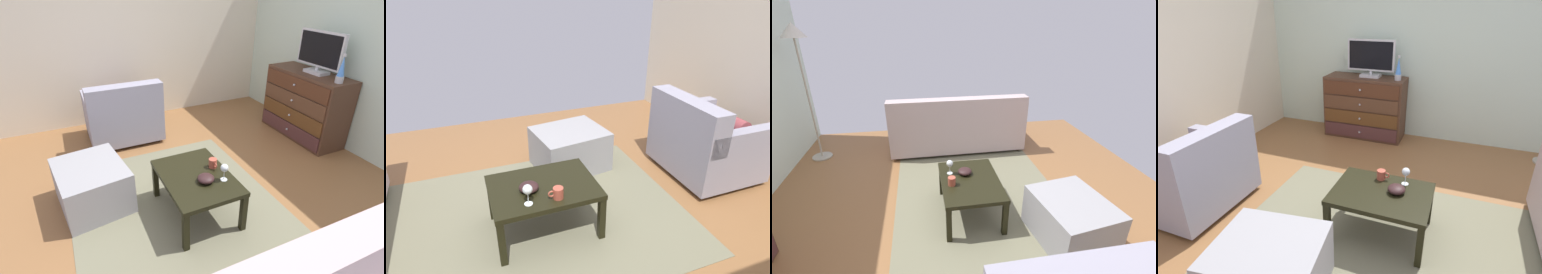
{
  "view_description": "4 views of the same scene",
  "coord_description": "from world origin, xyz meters",
  "views": [
    {
      "loc": [
        2.04,
        -0.97,
        1.92
      ],
      "look_at": [
        -0.02,
        -0.03,
        0.73
      ],
      "focal_mm": 27.48,
      "sensor_mm": 36.0,
      "label": 1
    },
    {
      "loc": [
        0.6,
        1.99,
        1.8
      ],
      "look_at": [
        -0.13,
        0.07,
        0.83
      ],
      "focal_mm": 30.44,
      "sensor_mm": 36.0,
      "label": 2
    },
    {
      "loc": [
        -2.17,
        0.4,
        1.91
      ],
      "look_at": [
        0.23,
        -0.0,
        0.84
      ],
      "focal_mm": 24.92,
      "sensor_mm": 36.0,
      "label": 3
    },
    {
      "loc": [
        0.62,
        -2.08,
        1.8
      ],
      "look_at": [
        -0.16,
        -0.07,
        0.87
      ],
      "focal_mm": 27.9,
      "sensor_mm": 36.0,
      "label": 4
    }
  ],
  "objects": [
    {
      "name": "armchair",
      "position": [
        -1.63,
        -0.31,
        0.35
      ],
      "size": [
        0.8,
        0.93,
        0.83
      ],
      "color": "#332319",
      "rests_on": "ground_plane"
    },
    {
      "name": "wine_glass",
      "position": [
        0.26,
        0.14,
        0.52
      ],
      "size": [
        0.07,
        0.07,
        0.16
      ],
      "color": "silver",
      "rests_on": "coffee_table"
    },
    {
      "name": "area_rug",
      "position": [
        0.2,
        -0.2,
        0.0
      ],
      "size": [
        2.6,
        1.9,
        0.01
      ],
      "primitive_type": "cube",
      "color": "#716F56",
      "rests_on": "ground_plane"
    },
    {
      "name": "ottoman",
      "position": [
        -0.41,
        -0.9,
        0.21
      ],
      "size": [
        0.78,
        0.69,
        0.42
      ],
      "primitive_type": "cube",
      "rotation": [
        0.0,
        0.0,
        0.14
      ],
      "color": "gray",
      "rests_on": "ground_plane"
    },
    {
      "name": "ground_plane",
      "position": [
        0.0,
        0.0,
        -0.03
      ],
      "size": [
        5.26,
        5.03,
        0.05
      ],
      "primitive_type": "cube",
      "color": "brown"
    },
    {
      "name": "bowl_decorative",
      "position": [
        0.22,
        -0.01,
        0.44
      ],
      "size": [
        0.15,
        0.15,
        0.07
      ],
      "primitive_type": "ellipsoid",
      "color": "#301B1B",
      "rests_on": "coffee_table"
    },
    {
      "name": "coffee_table",
      "position": [
        0.11,
        -0.05,
        0.35
      ],
      "size": [
        0.81,
        0.59,
        0.41
      ],
      "color": "black",
      "rests_on": "ground_plane"
    },
    {
      "name": "mug",
      "position": [
        0.05,
        0.15,
        0.45
      ],
      "size": [
        0.11,
        0.08,
        0.08
      ],
      "color": "#AE4C39",
      "rests_on": "coffee_table"
    }
  ]
}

